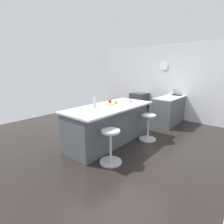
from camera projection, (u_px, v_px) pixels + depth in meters
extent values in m
plane|color=black|center=(118.00, 137.00, 4.69)|extent=(7.25, 7.25, 0.00)
cube|color=silver|center=(164.00, 82.00, 6.44)|extent=(0.12, 5.43, 2.66)
cylinder|color=white|center=(164.00, 66.00, 6.25)|extent=(0.03, 0.28, 0.28)
cube|color=#4C5156|center=(173.00, 109.00, 6.04)|extent=(2.10, 0.60, 0.88)
cube|color=silver|center=(175.00, 96.00, 5.93)|extent=(2.10, 0.60, 0.03)
cube|color=#38383D|center=(177.00, 96.00, 6.13)|extent=(0.44, 0.36, 0.12)
cylinder|color=#B7B7BC|center=(173.00, 91.00, 6.18)|extent=(0.02, 0.02, 0.28)
cube|color=#38383D|center=(139.00, 104.00, 6.91)|extent=(0.60, 0.60, 0.88)
cube|color=black|center=(146.00, 106.00, 6.73)|extent=(0.44, 0.01, 0.32)
cube|color=#4C5156|center=(109.00, 125.00, 4.27)|extent=(2.29, 0.82, 0.89)
cube|color=silver|center=(110.00, 107.00, 4.13)|extent=(2.35, 1.02, 0.04)
cylinder|color=#B7B7BC|center=(147.00, 139.00, 4.50)|extent=(0.44, 0.44, 0.03)
cylinder|color=#B7B7BC|center=(148.00, 128.00, 4.42)|extent=(0.05, 0.05, 0.62)
cylinder|color=silver|center=(149.00, 115.00, 4.34)|extent=(0.36, 0.36, 0.04)
cylinder|color=#B7B7BC|center=(111.00, 162.00, 3.40)|extent=(0.44, 0.44, 0.03)
cylinder|color=#B7B7BC|center=(111.00, 147.00, 3.32)|extent=(0.05, 0.05, 0.62)
cylinder|color=silver|center=(111.00, 131.00, 3.24)|extent=(0.36, 0.36, 0.04)
cube|color=tan|center=(110.00, 103.00, 4.38)|extent=(0.36, 0.24, 0.02)
sphere|color=gold|center=(115.00, 101.00, 4.41)|extent=(0.08, 0.08, 0.08)
sphere|color=red|center=(110.00, 101.00, 4.42)|extent=(0.08, 0.08, 0.08)
cylinder|color=silver|center=(95.00, 103.00, 3.91)|extent=(0.06, 0.06, 0.22)
cylinder|color=silver|center=(94.00, 97.00, 3.87)|extent=(0.03, 0.03, 0.08)
cylinder|color=#B7B7BC|center=(94.00, 95.00, 3.86)|extent=(0.03, 0.03, 0.02)
cylinder|color=silver|center=(129.00, 101.00, 4.61)|extent=(0.18, 0.18, 0.07)
cylinder|color=slate|center=(129.00, 100.00, 4.60)|extent=(0.15, 0.15, 0.04)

